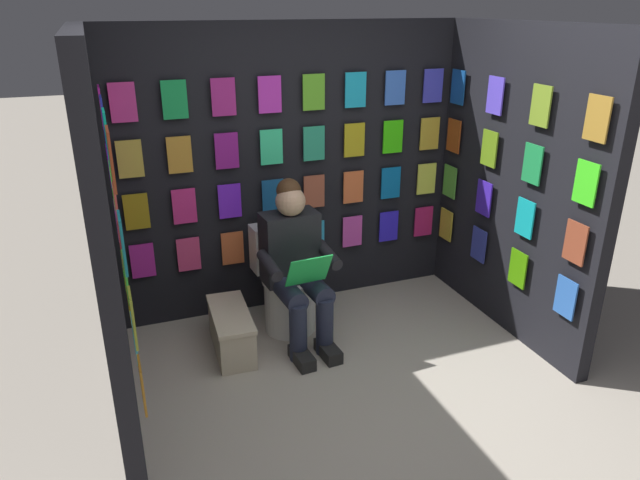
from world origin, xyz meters
TOP-DOWN VIEW (x-y plane):
  - ground_plane at (0.00, 0.00)m, footprint 30.00×30.00m
  - display_wall_back at (0.00, -1.81)m, footprint 2.79×0.14m
  - display_wall_left at (-1.40, -0.88)m, footprint 0.14×1.76m
  - display_wall_right at (1.40, -0.88)m, footprint 0.14×1.76m
  - toilet at (0.18, -1.41)m, footprint 0.42×0.57m
  - person_reading at (0.17, -1.18)m, footprint 0.54×0.70m
  - comic_longbox_near at (0.66, -1.19)m, footprint 0.29×0.64m

SIDE VIEW (x-z plane):
  - ground_plane at x=0.00m, z-range 0.00..0.00m
  - comic_longbox_near at x=0.66m, z-range 0.00..0.31m
  - toilet at x=0.18m, z-range -0.06..0.71m
  - person_reading at x=0.17m, z-range 0.00..1.20m
  - display_wall_left at x=-1.40m, z-range 0.00..2.20m
  - display_wall_right at x=1.40m, z-range 0.00..2.20m
  - display_wall_back at x=0.00m, z-range 0.00..2.20m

